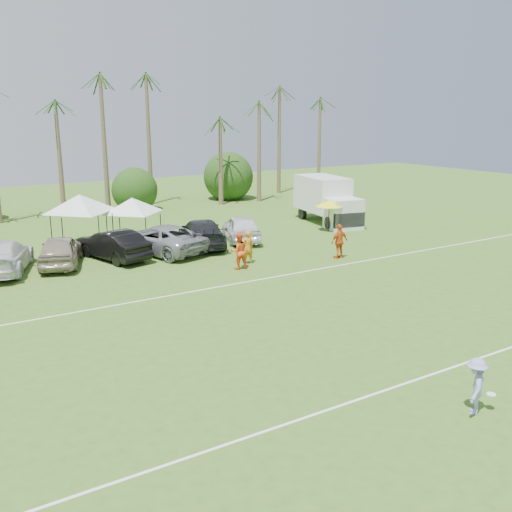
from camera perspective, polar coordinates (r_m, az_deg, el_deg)
ground at (r=16.43m, az=15.47°, el=-16.37°), size 120.00×120.00×0.00m
field_lines at (r=21.98m, az=-0.04°, el=-7.73°), size 80.00×12.10×0.01m
palm_tree_5 at (r=48.53m, az=-19.61°, el=13.58°), size 2.40×2.40×9.90m
palm_tree_6 at (r=49.58m, az=-15.04°, el=14.90°), size 2.40×2.40×10.90m
palm_tree_7 at (r=50.94m, az=-10.63°, el=16.06°), size 2.40×2.40×11.90m
palm_tree_8 at (r=52.95m, az=-5.33°, el=13.36°), size 2.40×2.40×8.90m
palm_tree_9 at (r=55.37m, az=-0.57°, el=14.35°), size 2.40×2.40×9.90m
palm_tree_10 at (r=58.13m, az=3.80°, el=15.17°), size 2.40×2.40×10.90m
palm_tree_11 at (r=60.56m, az=7.01°, el=15.86°), size 2.40×2.40×11.90m
bush_tree_2 at (r=51.55m, az=-12.70°, el=6.71°), size 4.00×4.00×4.00m
bush_tree_3 at (r=55.60m, az=-2.87°, el=7.57°), size 4.00×4.00×4.00m
sideline_player_a at (r=31.63m, az=-0.84°, el=0.88°), size 0.72×0.52×1.85m
sideline_player_b at (r=30.52m, az=-1.75°, el=0.50°), size 1.07×0.89×1.97m
sideline_player_c at (r=33.08m, az=8.34°, el=1.46°), size 1.20×0.56×2.00m
box_truck at (r=43.61m, az=7.15°, el=5.69°), size 3.64×7.00×3.44m
canopy_tent_left at (r=37.15m, az=-17.28°, el=5.89°), size 4.68×4.68×3.79m
canopy_tent_right at (r=37.52m, az=-12.30°, el=5.70°), size 4.14×4.14×3.36m
market_umbrella at (r=40.48m, az=7.34°, el=5.25°), size 1.99×1.99×2.22m
frisbee_player at (r=17.35m, az=21.09°, el=-12.05°), size 1.25×1.10×1.64m
parked_car_3 at (r=32.74m, az=-24.00°, el=-0.04°), size 4.21×6.34×1.71m
parked_car_4 at (r=33.00m, az=-18.98°, el=0.53°), size 3.60×5.39×1.71m
parked_car_5 at (r=33.58m, az=-14.12°, el=1.11°), size 3.14×5.47×1.71m
parked_car_6 at (r=34.49m, az=-9.52°, el=1.69°), size 4.64×6.72×1.71m
parked_car_7 at (r=35.93m, az=-5.44°, el=2.32°), size 4.02×6.32×1.71m
parked_car_8 at (r=37.33m, az=-1.50°, el=2.83°), size 3.60×5.39×1.71m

